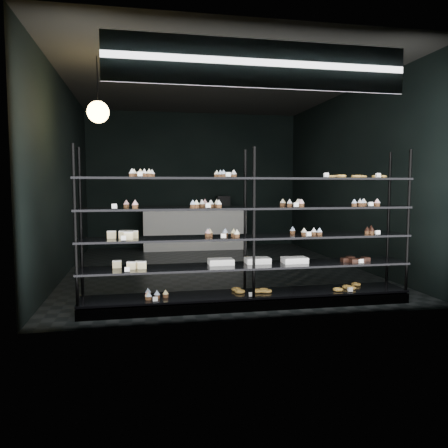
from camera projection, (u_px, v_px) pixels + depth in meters
name	position (u px, v px, depth m)	size (l,w,h in m)	color
room	(215.00, 178.00, 7.58)	(5.01, 6.01, 3.20)	black
display_shelf	(248.00, 255.00, 5.27)	(4.00, 0.50, 1.91)	black
signage	(261.00, 64.00, 4.62)	(3.30, 0.05, 0.50)	#0D1D45
pendant_lamp	(98.00, 112.00, 5.83)	(0.29, 0.29, 0.87)	black
service_counter	(195.00, 227.00, 10.12)	(2.44, 0.65, 1.23)	beige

